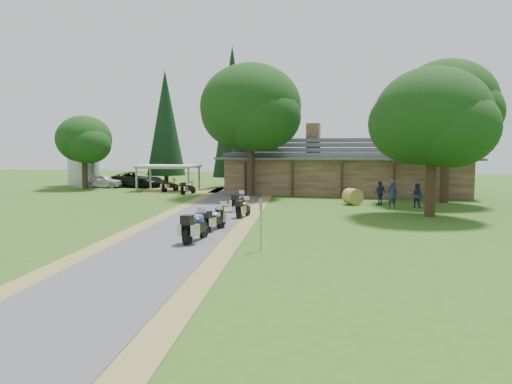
% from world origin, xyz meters
% --- Properties ---
extents(ground, '(120.00, 120.00, 0.00)m').
position_xyz_m(ground, '(0.00, 0.00, 0.00)').
color(ground, '#325217').
rests_on(ground, ground).
extents(driveway, '(51.95, 51.95, 0.00)m').
position_xyz_m(driveway, '(-0.50, 4.00, 0.00)').
color(driveway, '#4C4C4F').
rests_on(driveway, ground).
extents(lodge, '(21.40, 9.40, 4.90)m').
position_xyz_m(lodge, '(6.00, 24.00, 2.45)').
color(lodge, brown).
rests_on(lodge, ground).
extents(silo, '(3.69, 3.69, 6.64)m').
position_xyz_m(silo, '(-21.71, 26.57, 3.32)').
color(silo, gray).
rests_on(silo, ground).
extents(carport, '(5.64, 3.88, 2.38)m').
position_xyz_m(carport, '(-10.15, 22.35, 1.19)').
color(carport, silver).
rests_on(carport, ground).
extents(car_white_sedan, '(2.54, 5.28, 1.71)m').
position_xyz_m(car_white_sedan, '(-17.98, 24.03, 0.86)').
color(car_white_sedan, silver).
rests_on(car_white_sedan, ground).
extents(car_dark_suv, '(3.77, 6.49, 2.33)m').
position_xyz_m(car_dark_suv, '(-14.90, 25.43, 1.17)').
color(car_dark_suv, black).
rests_on(car_dark_suv, ground).
extents(motorcycle_row_a, '(0.83, 2.10, 1.40)m').
position_xyz_m(motorcycle_row_a, '(1.32, -1.26, 0.70)').
color(motorcycle_row_a, navy).
rests_on(motorcycle_row_a, ground).
extents(motorcycle_row_b, '(0.88, 1.78, 1.17)m').
position_xyz_m(motorcycle_row_b, '(1.19, 1.57, 0.58)').
color(motorcycle_row_b, '#97999D').
rests_on(motorcycle_row_b, ground).
extents(motorcycle_row_c, '(0.80, 1.79, 1.18)m').
position_xyz_m(motorcycle_row_c, '(1.13, 3.00, 0.59)').
color(motorcycle_row_c, '#E1DF00').
rests_on(motorcycle_row_c, ground).
extents(motorcycle_row_d, '(0.75, 1.72, 1.14)m').
position_xyz_m(motorcycle_row_d, '(1.33, 6.45, 0.57)').
color(motorcycle_row_d, '#D45C12').
rests_on(motorcycle_row_d, ground).
extents(motorcycle_row_e, '(0.70, 1.83, 1.23)m').
position_xyz_m(motorcycle_row_e, '(0.32, 9.15, 0.62)').
color(motorcycle_row_e, black).
rests_on(motorcycle_row_e, ground).
extents(motorcycle_carport_a, '(1.22, 1.93, 1.26)m').
position_xyz_m(motorcycle_carport_a, '(-9.50, 21.17, 0.63)').
color(motorcycle_carport_a, yellow).
rests_on(motorcycle_carport_a, ground).
extents(motorcycle_carport_b, '(1.07, 1.82, 1.19)m').
position_xyz_m(motorcycle_carport_b, '(-7.05, 19.36, 0.59)').
color(motorcycle_carport_b, gray).
rests_on(motorcycle_carport_b, ground).
extents(person_a, '(0.72, 0.61, 2.17)m').
position_xyz_m(person_a, '(9.67, 12.87, 1.08)').
color(person_a, '#283150').
rests_on(person_a, ground).
extents(person_b, '(0.67, 0.62, 1.91)m').
position_xyz_m(person_b, '(11.30, 13.62, 0.95)').
color(person_b, '#283150').
rests_on(person_b, ground).
extents(person_c, '(0.68, 0.69, 1.98)m').
position_xyz_m(person_c, '(8.95, 14.69, 0.99)').
color(person_c, '#283150').
rests_on(person_c, ground).
extents(hay_bale, '(1.53, 1.50, 1.14)m').
position_xyz_m(hay_bale, '(7.08, 14.46, 0.57)').
color(hay_bale, olive).
rests_on(hay_bale, ground).
extents(sign_post, '(0.36, 0.06, 2.01)m').
position_xyz_m(sign_post, '(4.39, -2.45, 1.01)').
color(sign_post, gray).
rests_on(sign_post, ground).
extents(oak_lodge_left, '(8.29, 8.29, 11.81)m').
position_xyz_m(oak_lodge_left, '(-1.42, 19.08, 5.91)').
color(oak_lodge_left, black).
rests_on(oak_lodge_left, ground).
extents(oak_lodge_right, '(7.02, 7.02, 11.72)m').
position_xyz_m(oak_lodge_right, '(13.47, 17.39, 5.86)').
color(oak_lodge_right, black).
rests_on(oak_lodge_right, ground).
extents(oak_driveway, '(6.62, 6.62, 9.26)m').
position_xyz_m(oak_driveway, '(11.70, 9.40, 4.63)').
color(oak_driveway, black).
rests_on(oak_driveway, ground).
extents(oak_silo, '(5.34, 5.34, 7.80)m').
position_xyz_m(oak_silo, '(-19.00, 22.54, 3.90)').
color(oak_silo, black).
rests_on(oak_silo, ground).
extents(cedar_near, '(4.03, 4.03, 14.16)m').
position_xyz_m(cedar_near, '(-5.46, 27.65, 7.08)').
color(cedar_near, black).
rests_on(cedar_near, ground).
extents(cedar_far, '(4.07, 4.07, 12.22)m').
position_xyz_m(cedar_far, '(-13.19, 28.81, 6.11)').
color(cedar_far, black).
rests_on(cedar_far, ground).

